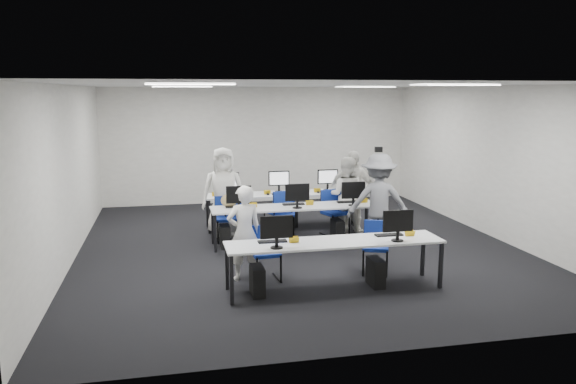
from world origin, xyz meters
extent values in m
plane|color=black|center=(0.00, 0.00, 0.00)|extent=(9.00, 9.00, 0.00)
plane|color=white|center=(0.00, 0.00, 3.00)|extent=(9.00, 9.00, 0.00)
cube|color=silver|center=(0.00, 4.50, 1.50)|extent=(8.00, 0.02, 3.00)
cube|color=silver|center=(0.00, -4.50, 1.50)|extent=(8.00, 0.02, 3.00)
cube|color=silver|center=(-4.00, 0.00, 1.50)|extent=(0.02, 9.00, 3.00)
cube|color=silver|center=(4.00, 0.00, 1.50)|extent=(0.02, 9.00, 3.00)
cube|color=white|center=(-2.00, -2.00, 2.98)|extent=(1.20, 0.60, 0.02)
cube|color=white|center=(2.00, -2.00, 2.98)|extent=(1.20, 0.60, 0.02)
cube|color=white|center=(-2.00, 2.00, 2.98)|extent=(1.20, 0.60, 0.02)
cube|color=white|center=(2.00, 2.00, 2.98)|extent=(1.20, 0.60, 0.02)
cube|color=silver|center=(0.00, -2.40, 0.71)|extent=(3.20, 0.70, 0.03)
cube|color=black|center=(-1.55, -2.70, 0.35)|extent=(0.05, 0.05, 0.70)
cube|color=black|center=(-1.55, -2.10, 0.35)|extent=(0.05, 0.05, 0.70)
cube|color=black|center=(1.55, -2.70, 0.35)|extent=(0.05, 0.05, 0.70)
cube|color=black|center=(1.55, -2.10, 0.35)|extent=(0.05, 0.05, 0.70)
cube|color=silver|center=(0.00, 0.20, 0.71)|extent=(3.20, 0.70, 0.03)
cube|color=black|center=(-1.55, -0.10, 0.35)|extent=(0.05, 0.05, 0.70)
cube|color=black|center=(-1.55, 0.50, 0.35)|extent=(0.05, 0.05, 0.70)
cube|color=black|center=(1.55, -0.10, 0.35)|extent=(0.05, 0.05, 0.70)
cube|color=black|center=(1.55, 0.50, 0.35)|extent=(0.05, 0.05, 0.70)
cube|color=silver|center=(0.00, 1.60, 0.71)|extent=(3.20, 0.70, 0.03)
cube|color=black|center=(-1.55, 1.30, 0.35)|extent=(0.05, 0.05, 0.70)
cube|color=black|center=(-1.55, 1.90, 0.35)|extent=(0.05, 0.05, 0.70)
cube|color=black|center=(1.55, 1.30, 0.35)|extent=(0.05, 0.05, 0.70)
cube|color=black|center=(1.55, 1.90, 0.35)|extent=(0.05, 0.05, 0.70)
cube|color=#0B1E9A|center=(-0.90, -2.58, 1.03)|extent=(0.46, 0.04, 0.32)
cube|color=black|center=(-0.90, -2.26, 0.74)|extent=(0.42, 0.14, 0.02)
ellipsoid|color=black|center=(-0.60, -2.26, 0.75)|extent=(0.07, 0.10, 0.04)
cube|color=black|center=(-1.15, -2.40, 0.21)|extent=(0.18, 0.40, 0.42)
cube|color=white|center=(0.90, -2.58, 1.03)|extent=(0.46, 0.04, 0.32)
cube|color=black|center=(0.90, -2.26, 0.74)|extent=(0.42, 0.14, 0.02)
ellipsoid|color=black|center=(1.20, -2.26, 0.75)|extent=(0.07, 0.10, 0.04)
cube|color=black|center=(0.65, -2.40, 0.21)|extent=(0.18, 0.40, 0.42)
cube|color=white|center=(-1.10, 0.02, 1.03)|extent=(0.46, 0.04, 0.32)
cube|color=black|center=(-1.10, 0.34, 0.74)|extent=(0.42, 0.14, 0.02)
ellipsoid|color=black|center=(-0.80, 0.34, 0.75)|extent=(0.07, 0.10, 0.04)
cube|color=black|center=(-1.35, 0.20, 0.21)|extent=(0.18, 0.40, 0.42)
cube|color=white|center=(0.00, 0.02, 1.03)|extent=(0.46, 0.04, 0.32)
cube|color=black|center=(0.00, 0.34, 0.74)|extent=(0.42, 0.14, 0.02)
ellipsoid|color=black|center=(0.30, 0.34, 0.75)|extent=(0.07, 0.10, 0.04)
cube|color=black|center=(-0.25, 0.20, 0.21)|extent=(0.18, 0.40, 0.42)
cube|color=white|center=(1.10, 0.02, 1.03)|extent=(0.46, 0.04, 0.32)
cube|color=black|center=(1.10, 0.34, 0.74)|extent=(0.42, 0.14, 0.02)
ellipsoid|color=black|center=(1.40, 0.34, 0.75)|extent=(0.07, 0.10, 0.04)
cube|color=black|center=(0.85, 0.20, 0.21)|extent=(0.18, 0.40, 0.42)
cube|color=white|center=(-1.10, 1.78, 1.03)|extent=(0.46, 0.04, 0.32)
cube|color=black|center=(-1.10, 1.46, 0.74)|extent=(0.42, 0.14, 0.02)
ellipsoid|color=black|center=(-1.40, 1.46, 0.75)|extent=(0.07, 0.10, 0.04)
cube|color=black|center=(-0.85, 1.60, 0.21)|extent=(0.18, 0.40, 0.42)
cube|color=white|center=(0.00, 1.78, 1.03)|extent=(0.46, 0.04, 0.32)
cube|color=black|center=(0.00, 1.46, 0.74)|extent=(0.42, 0.14, 0.02)
ellipsoid|color=black|center=(-0.30, 1.46, 0.75)|extent=(0.07, 0.10, 0.04)
cube|color=black|center=(0.25, 1.60, 0.21)|extent=(0.18, 0.40, 0.42)
cube|color=white|center=(1.10, 1.78, 1.03)|extent=(0.46, 0.04, 0.32)
cube|color=black|center=(1.10, 1.46, 0.74)|extent=(0.42, 0.14, 0.02)
ellipsoid|color=black|center=(0.80, 1.46, 0.75)|extent=(0.07, 0.10, 0.04)
cube|color=black|center=(1.35, 1.60, 0.21)|extent=(0.18, 0.40, 0.42)
cube|color=navy|center=(-0.92, -1.79, 0.43)|extent=(0.44, 0.42, 0.06)
cube|color=navy|center=(-0.94, -1.61, 0.67)|extent=(0.39, 0.08, 0.33)
cube|color=navy|center=(0.86, -1.82, 0.42)|extent=(0.52, 0.51, 0.06)
cube|color=navy|center=(0.93, -1.65, 0.66)|extent=(0.38, 0.19, 0.33)
cube|color=navy|center=(-1.27, 0.68, 0.44)|extent=(0.42, 0.41, 0.06)
cube|color=navy|center=(-1.27, 0.87, 0.68)|extent=(0.40, 0.05, 0.34)
cube|color=navy|center=(-0.06, 0.87, 0.42)|extent=(0.48, 0.47, 0.06)
cube|color=navy|center=(-0.02, 1.05, 0.66)|extent=(0.39, 0.14, 0.33)
cube|color=navy|center=(0.93, 0.65, 0.47)|extent=(0.55, 0.54, 0.06)
cube|color=navy|center=(0.87, 0.84, 0.73)|extent=(0.42, 0.18, 0.36)
cube|color=navy|center=(-1.07, 0.97, 0.45)|extent=(0.45, 0.43, 0.06)
cube|color=navy|center=(-1.08, 0.77, 0.71)|extent=(0.42, 0.06, 0.36)
cube|color=navy|center=(-0.17, 1.03, 0.47)|extent=(0.55, 0.54, 0.06)
cube|color=navy|center=(-0.11, 0.84, 0.73)|extent=(0.42, 0.17, 0.37)
cube|color=navy|center=(1.27, 1.13, 0.45)|extent=(0.51, 0.49, 0.06)
cube|color=navy|center=(1.23, 0.94, 0.70)|extent=(0.41, 0.14, 0.35)
ellipsoid|color=olive|center=(-1.24, 0.38, 0.86)|extent=(0.33, 0.23, 0.25)
imported|color=silver|center=(-1.23, -1.67, 0.74)|extent=(0.58, 0.42, 1.48)
imported|color=silver|center=(1.20, 0.78, 0.79)|extent=(0.95, 0.86, 1.58)
imported|color=silver|center=(-1.27, 1.13, 0.89)|extent=(0.92, 0.64, 1.79)
imported|color=silver|center=(1.36, 0.86, 0.85)|extent=(1.08, 0.71, 1.70)
imported|color=slate|center=(1.45, -0.40, 0.88)|extent=(1.26, 0.90, 1.77)
cube|color=black|center=(1.49, -0.22, 1.83)|extent=(0.18, 0.21, 0.10)
camera|label=1|loc=(-2.34, -10.01, 2.89)|focal=35.00mm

